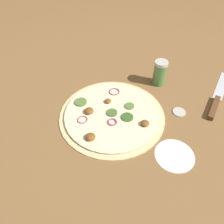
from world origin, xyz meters
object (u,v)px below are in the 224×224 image
Objects in this scene: pizza at (112,114)px; spice_jar at (160,73)px; knife at (216,101)px; loose_cap at (179,112)px.

spice_jar is at bearing -56.12° from pizza.
spice_jar reaches higher than knife.
spice_jar reaches higher than pizza.
spice_jar is at bearing 8.15° from loose_cap.
loose_cap is at bearing -96.13° from pizza.
knife is at bearing -80.30° from loose_cap.
pizza is at bearing 129.62° from knife.
pizza is 1.44× the size of knife.
knife is 0.24m from spice_jar.
loose_cap is at bearing -171.85° from spice_jar.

